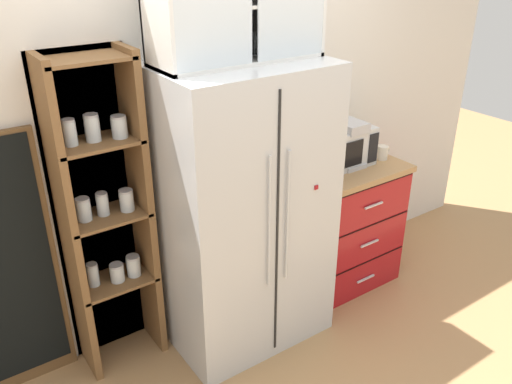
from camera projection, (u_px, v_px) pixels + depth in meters
The scene contains 11 objects.
ground_plane at pixel (244, 326), 3.45m from camera, with size 10.69×10.69×0.00m, color tan.
wall_back_cream at pixel (206, 124), 3.18m from camera, with size 4.99×0.10×2.55m, color silver.
refrigerator at pixel (242, 209), 3.08m from camera, with size 0.93×0.70×1.71m.
pantry_shelf_column at pixel (103, 213), 2.86m from camera, with size 0.49×0.31×1.82m.
counter_cabinet at pixel (340, 223), 3.75m from camera, with size 0.77×0.59×0.91m.
microwave at pixel (337, 146), 3.51m from camera, with size 0.44×0.33×0.26m.
coffee_maker at pixel (346, 143), 3.49m from camera, with size 0.17×0.20×0.31m.
mug_cream at pixel (383, 153), 3.63m from camera, with size 0.11×0.08×0.09m.
mug_red at pixel (352, 162), 3.49m from camera, with size 0.11×0.07×0.08m.
bottle_green at pixel (343, 149), 3.53m from camera, with size 0.07×0.07×0.25m.
upper_cabinet at pixel (234, 5), 2.62m from camera, with size 0.90×0.32×0.55m.
Camera 1 is at (-1.49, -2.27, 2.29)m, focal length 36.99 mm.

